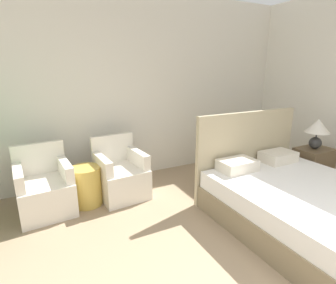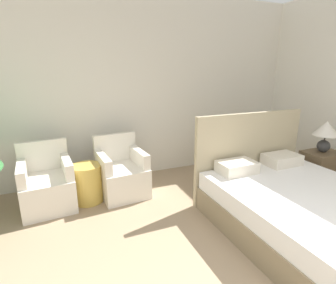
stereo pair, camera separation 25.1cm
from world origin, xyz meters
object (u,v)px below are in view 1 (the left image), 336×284
(armchair_near_window_left, at_px, (45,191))
(side_table, at_px, (86,186))
(bed, at_px, (307,206))
(table_lamp, at_px, (317,129))
(nightstand, at_px, (312,166))
(armchair_near_window_right, at_px, (121,177))

(armchair_near_window_left, distance_m, side_table, 0.49)
(bed, xyz_separation_m, armchair_near_window_left, (-2.57, 1.72, -0.00))
(table_lamp, bearing_deg, side_table, 164.03)
(nightstand, xyz_separation_m, side_table, (-3.25, 0.93, -0.03))
(armchair_near_window_left, bearing_deg, armchair_near_window_right, -4.41)
(nightstand, height_order, side_table, nightstand)
(armchair_near_window_left, relative_size, table_lamp, 1.81)
(bed, bearing_deg, table_lamp, 33.24)
(bed, xyz_separation_m, nightstand, (1.17, 0.76, 0.01))
(armchair_near_window_right, height_order, side_table, armchair_near_window_right)
(table_lamp, xyz_separation_m, side_table, (-3.24, 0.93, -0.62))
(nightstand, bearing_deg, side_table, 164.02)
(table_lamp, bearing_deg, nightstand, -17.86)
(bed, height_order, table_lamp, bed)
(armchair_near_window_left, bearing_deg, bed, -38.25)
(nightstand, bearing_deg, armchair_near_window_right, 160.70)
(nightstand, bearing_deg, bed, -147.12)
(bed, distance_m, side_table, 2.68)
(side_table, bearing_deg, armchair_near_window_right, 4.47)
(armchair_near_window_left, bearing_deg, side_table, -8.85)
(armchair_near_window_left, height_order, nightstand, armchair_near_window_left)
(armchair_near_window_left, relative_size, armchair_near_window_right, 1.00)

